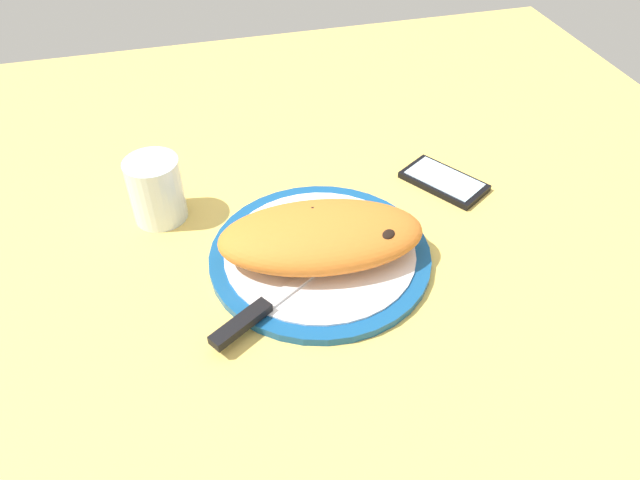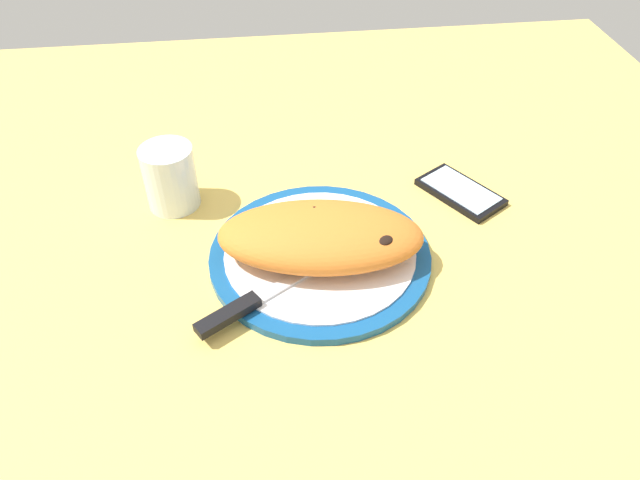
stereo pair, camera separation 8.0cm
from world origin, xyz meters
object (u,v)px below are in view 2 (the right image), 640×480
(fork, at_px, (293,225))
(knife, at_px, (253,301))
(water_glass, at_px, (171,180))
(calzone, at_px, (320,236))
(plate, at_px, (320,255))
(smartphone, at_px, (460,192))

(fork, distance_m, knife, 0.15)
(fork, xyz_separation_m, water_glass, (0.17, -0.09, 0.03))
(calzone, distance_m, fork, 0.08)
(plate, relative_size, fork, 2.01)
(calzone, relative_size, knife, 1.38)
(calzone, height_order, water_glass, water_glass)
(plate, relative_size, smartphone, 2.06)
(knife, bearing_deg, smartphone, -148.60)
(plate, height_order, calzone, calzone)
(knife, bearing_deg, water_glass, -64.87)
(smartphone, xyz_separation_m, water_glass, (0.44, -0.03, 0.04))
(calzone, xyz_separation_m, knife, (0.09, 0.08, -0.03))
(plate, distance_m, knife, 0.13)
(water_glass, bearing_deg, calzone, 142.39)
(plate, bearing_deg, water_glass, -36.43)
(smartphone, bearing_deg, water_glass, -4.53)
(calzone, distance_m, knife, 0.12)
(plate, xyz_separation_m, knife, (0.09, 0.08, 0.01))
(smartphone, height_order, water_glass, water_glass)
(fork, height_order, knife, knife)
(plate, bearing_deg, knife, 41.99)
(knife, distance_m, water_glass, 0.26)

